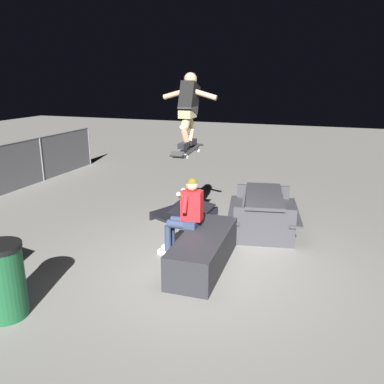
{
  "coord_description": "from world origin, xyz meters",
  "views": [
    {
      "loc": [
        -5.46,
        -1.77,
        2.94
      ],
      "look_at": [
        0.32,
        0.31,
        1.13
      ],
      "focal_mm": 36.8,
      "sensor_mm": 36.0,
      "label": 1
    }
  ],
  "objects_px": {
    "skateboard": "(188,151)",
    "trash_bin": "(4,281)",
    "kicker_ramp": "(184,215)",
    "picnic_table_back": "(264,207)",
    "ledge_box_main": "(204,250)",
    "person_sitting_on_ledge": "(186,212)",
    "skater_airborne": "(189,106)"
  },
  "relations": [
    {
      "from": "person_sitting_on_ledge",
      "to": "picnic_table_back",
      "type": "relative_size",
      "value": 0.71
    },
    {
      "from": "person_sitting_on_ledge",
      "to": "skateboard",
      "type": "relative_size",
      "value": 1.34
    },
    {
      "from": "skater_airborne",
      "to": "picnic_table_back",
      "type": "bearing_deg",
      "value": -34.09
    },
    {
      "from": "ledge_box_main",
      "to": "skater_airborne",
      "type": "xyz_separation_m",
      "value": [
        0.35,
        0.38,
        2.23
      ]
    },
    {
      "from": "skateboard",
      "to": "skater_airborne",
      "type": "height_order",
      "value": "skater_airborne"
    },
    {
      "from": "person_sitting_on_ledge",
      "to": "picnic_table_back",
      "type": "distance_m",
      "value": 1.89
    },
    {
      "from": "person_sitting_on_ledge",
      "to": "kicker_ramp",
      "type": "relative_size",
      "value": 1.02
    },
    {
      "from": "person_sitting_on_ledge",
      "to": "kicker_ramp",
      "type": "distance_m",
      "value": 1.99
    },
    {
      "from": "skater_airborne",
      "to": "picnic_table_back",
      "type": "xyz_separation_m",
      "value": [
        1.49,
        -1.01,
        -2.0
      ]
    },
    {
      "from": "kicker_ramp",
      "to": "picnic_table_back",
      "type": "relative_size",
      "value": 0.7
    },
    {
      "from": "person_sitting_on_ledge",
      "to": "picnic_table_back",
      "type": "bearing_deg",
      "value": -33.89
    },
    {
      "from": "ledge_box_main",
      "to": "trash_bin",
      "type": "xyz_separation_m",
      "value": [
        -2.16,
        1.93,
        0.23
      ]
    },
    {
      "from": "person_sitting_on_ledge",
      "to": "kicker_ramp",
      "type": "height_order",
      "value": "person_sitting_on_ledge"
    },
    {
      "from": "skater_airborne",
      "to": "picnic_table_back",
      "type": "relative_size",
      "value": 0.58
    },
    {
      "from": "person_sitting_on_ledge",
      "to": "skater_airborne",
      "type": "distance_m",
      "value": 1.73
    },
    {
      "from": "trash_bin",
      "to": "skateboard",
      "type": "bearing_deg",
      "value": -32.22
    },
    {
      "from": "kicker_ramp",
      "to": "person_sitting_on_ledge",
      "type": "bearing_deg",
      "value": -158.34
    },
    {
      "from": "skateboard",
      "to": "trash_bin",
      "type": "height_order",
      "value": "skateboard"
    },
    {
      "from": "ledge_box_main",
      "to": "kicker_ramp",
      "type": "distance_m",
      "value": 2.31
    },
    {
      "from": "skateboard",
      "to": "picnic_table_back",
      "type": "xyz_separation_m",
      "value": [
        1.55,
        -1.01,
        -1.31
      ]
    },
    {
      "from": "person_sitting_on_ledge",
      "to": "trash_bin",
      "type": "height_order",
      "value": "person_sitting_on_ledge"
    },
    {
      "from": "skater_airborne",
      "to": "kicker_ramp",
      "type": "bearing_deg",
      "value": 23.41
    },
    {
      "from": "picnic_table_back",
      "to": "kicker_ramp",
      "type": "bearing_deg",
      "value": 84.08
    },
    {
      "from": "ledge_box_main",
      "to": "skater_airborne",
      "type": "relative_size",
      "value": 1.74
    },
    {
      "from": "ledge_box_main",
      "to": "person_sitting_on_ledge",
      "type": "distance_m",
      "value": 0.71
    },
    {
      "from": "skateboard",
      "to": "person_sitting_on_ledge",
      "type": "bearing_deg",
      "value": 100.1
    },
    {
      "from": "person_sitting_on_ledge",
      "to": "skateboard",
      "type": "bearing_deg",
      "value": -79.9
    },
    {
      "from": "trash_bin",
      "to": "kicker_ramp",
      "type": "bearing_deg",
      "value": -11.14
    },
    {
      "from": "kicker_ramp",
      "to": "picnic_table_back",
      "type": "distance_m",
      "value": 1.79
    },
    {
      "from": "ledge_box_main",
      "to": "skateboard",
      "type": "relative_size",
      "value": 1.91
    },
    {
      "from": "picnic_table_back",
      "to": "ledge_box_main",
      "type": "bearing_deg",
      "value": 161.08
    },
    {
      "from": "person_sitting_on_ledge",
      "to": "kicker_ramp",
      "type": "bearing_deg",
      "value": 21.66
    }
  ]
}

